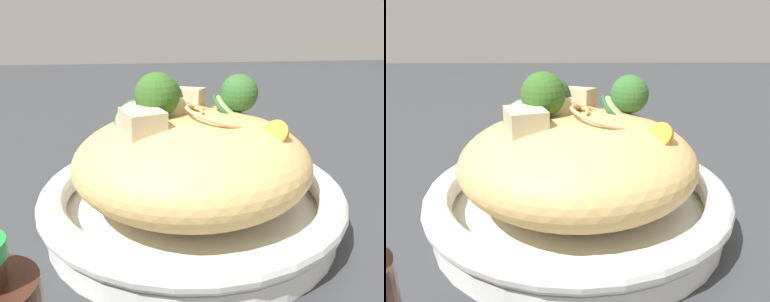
{
  "view_description": "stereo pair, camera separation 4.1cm",
  "coord_description": "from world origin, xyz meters",
  "views": [
    {
      "loc": [
        0.05,
        0.39,
        0.22
      ],
      "look_at": [
        0.0,
        0.0,
        0.08
      ],
      "focal_mm": 36.12,
      "sensor_mm": 36.0,
      "label": 1
    },
    {
      "loc": [
        0.01,
        0.39,
        0.22
      ],
      "look_at": [
        0.0,
        0.0,
        0.08
      ],
      "focal_mm": 36.12,
      "sensor_mm": 36.0,
      "label": 2
    }
  ],
  "objects": [
    {
      "name": "serving_bowl",
      "position": [
        0.0,
        0.0,
        0.03
      ],
      "size": [
        0.33,
        0.33,
        0.05
      ],
      "color": "white",
      "rests_on": "ground_plane"
    },
    {
      "name": "noodle_heap",
      "position": [
        -0.0,
        0.0,
        0.07
      ],
      "size": [
        0.25,
        0.25,
        0.11
      ],
      "color": "tan",
      "rests_on": "serving_bowl"
    },
    {
      "name": "chicken_chunks",
      "position": [
        0.02,
        -0.01,
        0.13
      ],
      "size": [
        0.1,
        0.12,
        0.04
      ],
      "color": "#D3B58B",
      "rests_on": "serving_bowl"
    },
    {
      "name": "broccoli_florets",
      "position": [
        0.0,
        -0.02,
        0.14
      ],
      "size": [
        0.15,
        0.1,
        0.06
      ],
      "color": "#A1B777",
      "rests_on": "serving_bowl"
    },
    {
      "name": "ground_plane",
      "position": [
        0.0,
        0.0,
        0.0
      ],
      "size": [
        3.0,
        3.0,
        0.0
      ],
      "primitive_type": "plane",
      "color": "#303134"
    },
    {
      "name": "zucchini_slices",
      "position": [
        0.02,
        -0.03,
        0.12
      ],
      "size": [
        0.16,
        0.11,
        0.04
      ],
      "color": "beige",
      "rests_on": "serving_bowl"
    },
    {
      "name": "carrot_coins",
      "position": [
        -0.0,
        -0.03,
        0.12
      ],
      "size": [
        0.17,
        0.13,
        0.03
      ],
      "color": "orange",
      "rests_on": "serving_bowl"
    }
  ]
}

